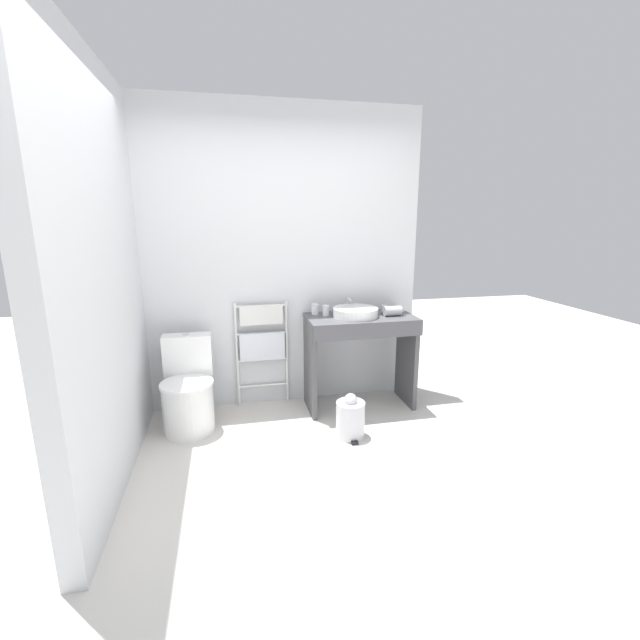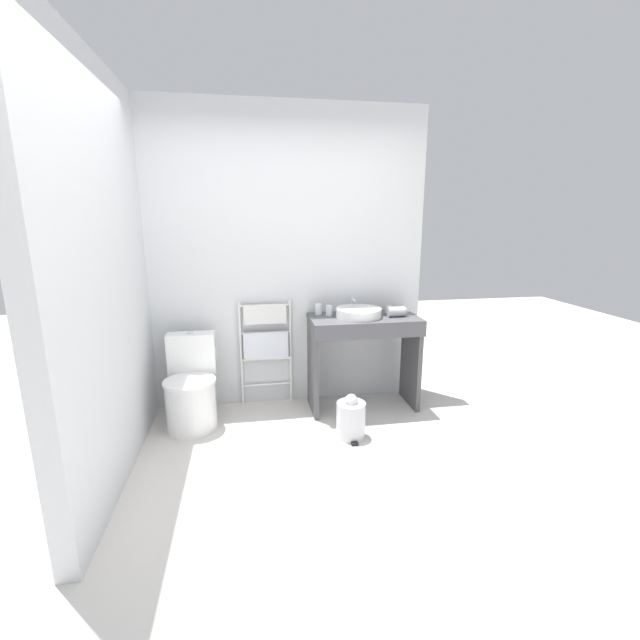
% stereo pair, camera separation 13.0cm
% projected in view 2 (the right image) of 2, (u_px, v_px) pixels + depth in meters
% --- Properties ---
extents(ground_plane, '(12.00, 12.00, 0.00)m').
position_uv_depth(ground_plane, '(310.00, 505.00, 2.58)').
color(ground_plane, silver).
extents(wall_back, '(2.56, 0.12, 2.64)m').
position_uv_depth(wall_back, '(283.00, 260.00, 3.83)').
color(wall_back, silver).
rests_on(wall_back, ground_plane).
extents(wall_side, '(0.12, 2.31, 2.64)m').
position_uv_depth(wall_side, '(110.00, 275.00, 2.82)').
color(wall_side, silver).
rests_on(wall_side, ground_plane).
extents(toilet, '(0.41, 0.54, 0.75)m').
position_uv_depth(toilet, '(191.00, 392.00, 3.50)').
color(toilet, white).
rests_on(toilet, ground_plane).
extents(towel_radiator, '(0.47, 0.06, 0.97)m').
position_uv_depth(towel_radiator, '(266.00, 337.00, 3.85)').
color(towel_radiator, white).
rests_on(towel_radiator, ground_plane).
extents(vanity_counter, '(0.95, 0.50, 0.85)m').
position_uv_depth(vanity_counter, '(364.00, 347.00, 3.79)').
color(vanity_counter, '#4C4C51').
rests_on(vanity_counter, ground_plane).
extents(sink_basin, '(0.40, 0.40, 0.08)m').
position_uv_depth(sink_basin, '(359.00, 312.00, 3.71)').
color(sink_basin, white).
rests_on(sink_basin, vanity_counter).
extents(faucet, '(0.02, 0.10, 0.13)m').
position_uv_depth(faucet, '(353.00, 303.00, 3.90)').
color(faucet, silver).
rests_on(faucet, vanity_counter).
extents(cup_near_wall, '(0.06, 0.06, 0.09)m').
position_uv_depth(cup_near_wall, '(319.00, 309.00, 3.81)').
color(cup_near_wall, white).
rests_on(cup_near_wall, vanity_counter).
extents(cup_near_edge, '(0.06, 0.06, 0.09)m').
position_uv_depth(cup_near_edge, '(329.00, 311.00, 3.76)').
color(cup_near_edge, white).
rests_on(cup_near_edge, vanity_counter).
extents(hair_dryer, '(0.20, 0.18, 0.09)m').
position_uv_depth(hair_dryer, '(397.00, 311.00, 3.74)').
color(hair_dryer, '#B7B7BC').
rests_on(hair_dryer, vanity_counter).
extents(trash_bin, '(0.23, 0.26, 0.36)m').
position_uv_depth(trash_bin, '(351.00, 419.00, 3.35)').
color(trash_bin, silver).
rests_on(trash_bin, ground_plane).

